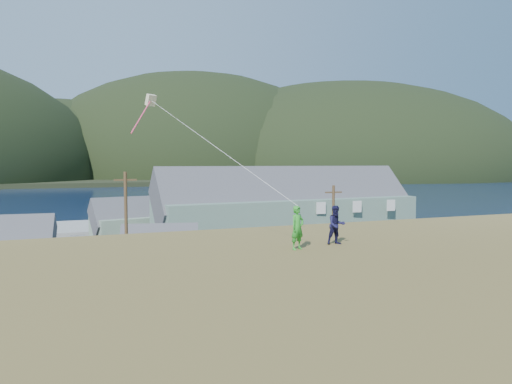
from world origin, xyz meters
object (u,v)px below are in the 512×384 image
shed_white (160,251)px  kite_flyer_navy (336,225)px  shed_palegreen_near (1,248)px  lodge (289,208)px  wharf (86,228)px  shed_palegreen_far (134,221)px  kite_flyer_green (297,228)px

shed_white → kite_flyer_navy: 27.73m
shed_palegreen_near → shed_white: 14.56m
lodge → shed_palegreen_near: lodge is taller
shed_palegreen_near → kite_flyer_navy: kite_flyer_navy is taller
lodge → kite_flyer_navy: 40.97m
shed_palegreen_near → lodge: bearing=14.4°
wharf → shed_palegreen_far: 13.27m
lodge → kite_flyer_navy: (-15.46, -37.79, 3.35)m
wharf → shed_palegreen_near: size_ratio=2.77×
wharf → shed_palegreen_near: shed_palegreen_near is taller
shed_palegreen_near → shed_white: size_ratio=1.20×
wharf → kite_flyer_navy: bearing=-81.4°
shed_white → kite_flyer_green: bearing=-76.5°
kite_flyer_green → lodge: bearing=44.9°
lodge → shed_palegreen_far: lodge is taller
shed_palegreen_far → kite_flyer_navy: bearing=-99.7°
shed_palegreen_near → shed_white: bearing=-16.6°
kite_flyer_navy → shed_palegreen_near: bearing=122.1°
kite_flyer_navy → shed_palegreen_far: bearing=99.1°
wharf → shed_palegreen_far: size_ratio=2.24×
wharf → lodge: lodge is taller
shed_palegreen_far → kite_flyer_navy: 46.55m
shed_white → kite_flyer_navy: (2.48, -27.01, 5.77)m
kite_flyer_green → wharf: bearing=76.0°
shed_white → kite_flyer_green: kite_flyer_green is taller
wharf → shed_white: (6.23, -30.86, 1.71)m
kite_flyer_green → kite_flyer_navy: 1.84m
kite_flyer_navy → wharf: bearing=104.1°
shed_palegreen_far → kite_flyer_navy: (2.87, -46.17, 5.21)m
wharf → kite_flyer_navy: size_ratio=17.88×
wharf → shed_white: shed_white is taller
lodge → shed_palegreen_near: bearing=-174.1°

